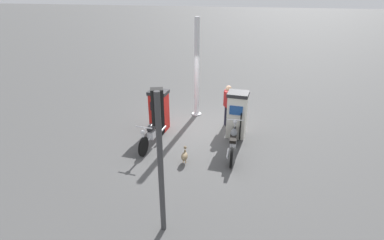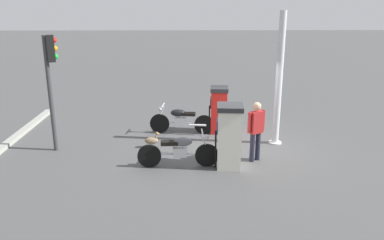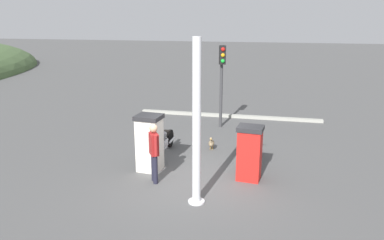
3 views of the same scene
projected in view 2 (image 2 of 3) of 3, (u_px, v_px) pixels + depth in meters
ground_plane at (229, 147)px, 11.17m from camera, size 120.00×120.00×0.00m
fuel_pump_near at (219, 110)px, 12.31m from camera, size 0.66×0.72×1.52m
fuel_pump_far at (229, 136)px, 9.57m from camera, size 0.74×0.76×1.65m
motorcycle_near_pump at (181, 120)px, 12.23m from camera, size 2.09×0.60×0.96m
motorcycle_far_pump at (179, 150)px, 9.67m from camera, size 2.10×0.56×0.94m
attendant_person at (256, 128)px, 9.93m from camera, size 0.53×0.37×1.62m
wandering_duck at (152, 140)px, 11.06m from camera, size 0.48×0.22×0.48m
roadside_traffic_light at (51, 73)px, 10.32m from camera, size 0.40×0.29×3.27m
canopy_support_pole at (279, 82)px, 10.97m from camera, size 0.40×0.40×3.90m
road_edge_kerb at (3, 147)px, 11.01m from camera, size 0.29×8.06×0.12m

